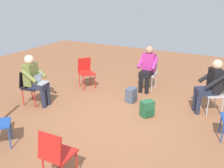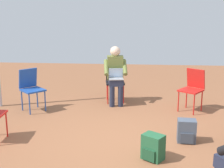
# 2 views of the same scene
# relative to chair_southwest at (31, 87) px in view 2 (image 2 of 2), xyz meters

# --- Properties ---
(ground_plane) EXTENTS (14.00, 14.00, 0.00)m
(ground_plane) POSITION_rel_chair_southwest_xyz_m (1.46, 1.91, -0.50)
(ground_plane) COLOR brown
(chair_southwest) EXTENTS (0.58, 0.58, 0.85)m
(chair_southwest) POSITION_rel_chair_southwest_xyz_m (0.00, 0.00, 0.00)
(chair_southwest) COLOR #1E4799
(chair_southwest) RESTS_ON ground
(chair_northwest) EXTENTS (0.58, 0.57, 0.85)m
(chair_northwest) POSITION_rel_chair_southwest_xyz_m (-0.25, 3.25, 0.00)
(chair_northwest) COLOR red
(chair_northwest) RESTS_ON ground
(chair_west) EXTENTS (0.49, 0.45, 0.85)m
(chair_west) POSITION_rel_chair_southwest_xyz_m (-0.81, 1.64, 0.00)
(chair_west) COLOR black
(chair_west) RESTS_ON ground
(person_with_laptop) EXTENTS (0.56, 0.54, 1.24)m
(person_with_laptop) POSITION_rel_chair_southwest_xyz_m (-0.64, 1.66, 0.20)
(person_with_laptop) COLOR #23283D
(person_with_laptop) RESTS_ON ground
(backpack_near_laptop_user) EXTENTS (0.32, 0.34, 0.36)m
(backpack_near_laptop_user) POSITION_rel_chair_southwest_xyz_m (1.96, 2.38, -0.34)
(backpack_near_laptop_user) COLOR #235B38
(backpack_near_laptop_user) RESTS_ON ground
(backpack_by_empty_chair) EXTENTS (0.26, 0.29, 0.36)m
(backpack_by_empty_chair) POSITION_rel_chair_southwest_xyz_m (1.32, 2.92, -0.34)
(backpack_by_empty_chair) COLOR #475160
(backpack_by_empty_chair) RESTS_ON ground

